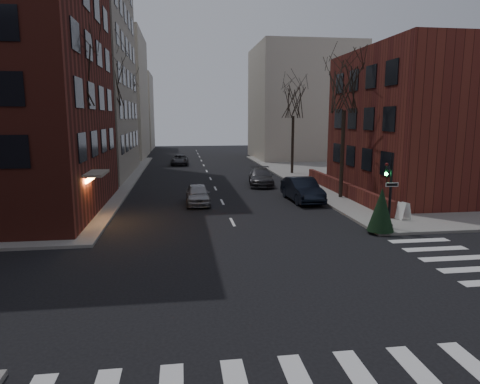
{
  "coord_description": "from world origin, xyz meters",
  "views": [
    {
      "loc": [
        -2.87,
        -11.78,
        5.94
      ],
      "look_at": [
        0.25,
        10.6,
        2.0
      ],
      "focal_mm": 32.0,
      "sensor_mm": 36.0,
      "label": 1
    }
  ],
  "objects_px": {
    "streetlamp_near": "(110,140)",
    "evergreen_shrub": "(381,209)",
    "tree_left_a": "(72,72)",
    "parked_sedan": "(302,190)",
    "car_lane_gray": "(261,177)",
    "tree_left_c": "(127,99)",
    "car_lane_far": "(180,160)",
    "streetlamp_far": "(136,132)",
    "tree_right_a": "(345,88)",
    "tree_right_b": "(293,101)",
    "car_lane_silver": "(198,194)",
    "tree_left_b": "(107,81)",
    "sandwich_board": "(403,211)",
    "traffic_signal": "(389,195)"
  },
  "relations": [
    {
      "from": "tree_right_a",
      "to": "streetlamp_far",
      "type": "bearing_deg",
      "value": 125.31
    },
    {
      "from": "tree_left_b",
      "to": "tree_right_b",
      "type": "height_order",
      "value": "tree_left_b"
    },
    {
      "from": "tree_left_a",
      "to": "sandwich_board",
      "type": "distance_m",
      "value": 20.42
    },
    {
      "from": "car_lane_far",
      "to": "evergreen_shrub",
      "type": "relative_size",
      "value": 2.0
    },
    {
      "from": "tree_left_a",
      "to": "car_lane_gray",
      "type": "relative_size",
      "value": 2.0
    },
    {
      "from": "tree_right_a",
      "to": "streetlamp_near",
      "type": "distance_m",
      "value": 17.87
    },
    {
      "from": "parked_sedan",
      "to": "evergreen_shrub",
      "type": "relative_size",
      "value": 2.28
    },
    {
      "from": "tree_right_a",
      "to": "tree_right_b",
      "type": "bearing_deg",
      "value": 90.0
    },
    {
      "from": "tree_left_b",
      "to": "tree_right_a",
      "type": "bearing_deg",
      "value": -24.44
    },
    {
      "from": "car_lane_silver",
      "to": "sandwich_board",
      "type": "relative_size",
      "value": 4.08
    },
    {
      "from": "car_lane_silver",
      "to": "sandwich_board",
      "type": "xyz_separation_m",
      "value": [
        11.53,
        -6.72,
        -0.05
      ]
    },
    {
      "from": "car_lane_silver",
      "to": "parked_sedan",
      "type": "bearing_deg",
      "value": -0.13
    },
    {
      "from": "tree_right_a",
      "to": "car_lane_gray",
      "type": "xyz_separation_m",
      "value": [
        -4.65,
        7.16,
        -7.28
      ]
    },
    {
      "from": "evergreen_shrub",
      "to": "car_lane_far",
      "type": "bearing_deg",
      "value": 106.59
    },
    {
      "from": "tree_left_a",
      "to": "car_lane_gray",
      "type": "distance_m",
      "value": 18.76
    },
    {
      "from": "tree_left_a",
      "to": "car_lane_silver",
      "type": "bearing_deg",
      "value": 26.18
    },
    {
      "from": "tree_left_c",
      "to": "car_lane_gray",
      "type": "distance_m",
      "value": 21.0
    },
    {
      "from": "car_lane_gray",
      "to": "car_lane_far",
      "type": "relative_size",
      "value": 1.13
    },
    {
      "from": "tree_left_c",
      "to": "car_lane_far",
      "type": "xyz_separation_m",
      "value": [
        5.8,
        3.07,
        -7.4
      ]
    },
    {
      "from": "car_lane_silver",
      "to": "car_lane_far",
      "type": "relative_size",
      "value": 0.9
    },
    {
      "from": "car_lane_gray",
      "to": "tree_right_b",
      "type": "bearing_deg",
      "value": 63.05
    },
    {
      "from": "streetlamp_near",
      "to": "streetlamp_far",
      "type": "xyz_separation_m",
      "value": [
        0.0,
        20.0,
        0.0
      ]
    },
    {
      "from": "tree_right_a",
      "to": "sandwich_board",
      "type": "bearing_deg",
      "value": -82.3
    },
    {
      "from": "tree_right_b",
      "to": "parked_sedan",
      "type": "xyz_separation_m",
      "value": [
        -3.1,
        -14.54,
        -6.73
      ]
    },
    {
      "from": "streetlamp_far",
      "to": "car_lane_gray",
      "type": "height_order",
      "value": "streetlamp_far"
    },
    {
      "from": "car_lane_far",
      "to": "sandwich_board",
      "type": "relative_size",
      "value": 4.53
    },
    {
      "from": "streetlamp_far",
      "to": "sandwich_board",
      "type": "bearing_deg",
      "value": -60.09
    },
    {
      "from": "tree_right_b",
      "to": "car_lane_gray",
      "type": "xyz_separation_m",
      "value": [
        -4.65,
        -6.84,
        -6.84
      ]
    },
    {
      "from": "tree_left_a",
      "to": "parked_sedan",
      "type": "xyz_separation_m",
      "value": [
        14.5,
        3.46,
        -7.62
      ]
    },
    {
      "from": "streetlamp_far",
      "to": "car_lane_far",
      "type": "bearing_deg",
      "value": 11.6
    },
    {
      "from": "streetlamp_far",
      "to": "parked_sedan",
      "type": "distance_m",
      "value": 28.41
    },
    {
      "from": "streetlamp_near",
      "to": "streetlamp_far",
      "type": "height_order",
      "value": "same"
    },
    {
      "from": "tree_left_b",
      "to": "streetlamp_near",
      "type": "relative_size",
      "value": 1.72
    },
    {
      "from": "car_lane_gray",
      "to": "tree_left_a",
      "type": "bearing_deg",
      "value": -131.97
    },
    {
      "from": "car_lane_silver",
      "to": "car_lane_gray",
      "type": "xyz_separation_m",
      "value": [
        5.9,
        7.69,
        0.05
      ]
    },
    {
      "from": "streetlamp_near",
      "to": "evergreen_shrub",
      "type": "distance_m",
      "value": 20.77
    },
    {
      "from": "tree_left_c",
      "to": "parked_sedan",
      "type": "height_order",
      "value": "tree_left_c"
    },
    {
      "from": "car_lane_far",
      "to": "tree_left_b",
      "type": "bearing_deg",
      "value": -105.52
    },
    {
      "from": "streetlamp_near",
      "to": "car_lane_silver",
      "type": "distance_m",
      "value": 8.64
    },
    {
      "from": "tree_left_b",
      "to": "sandwich_board",
      "type": "height_order",
      "value": "tree_left_b"
    },
    {
      "from": "traffic_signal",
      "to": "tree_right_a",
      "type": "xyz_separation_m",
      "value": [
        0.86,
        9.01,
        6.12
      ]
    },
    {
      "from": "tree_left_c",
      "to": "streetlamp_near",
      "type": "bearing_deg",
      "value": -88.09
    },
    {
      "from": "tree_left_a",
      "to": "car_lane_far",
      "type": "relative_size",
      "value": 2.26
    },
    {
      "from": "streetlamp_near",
      "to": "parked_sedan",
      "type": "xyz_separation_m",
      "value": [
        13.9,
        -4.54,
        -3.39
      ]
    },
    {
      "from": "car_lane_far",
      "to": "traffic_signal",
      "type": "bearing_deg",
      "value": -68.95
    },
    {
      "from": "tree_left_c",
      "to": "car_lane_gray",
      "type": "xyz_separation_m",
      "value": [
        12.95,
        -14.84,
        -7.28
      ]
    },
    {
      "from": "car_lane_gray",
      "to": "car_lane_far",
      "type": "xyz_separation_m",
      "value": [
        -7.15,
        17.91,
        -0.11
      ]
    },
    {
      "from": "tree_left_c",
      "to": "streetlamp_near",
      "type": "xyz_separation_m",
      "value": [
        0.6,
        -18.0,
        -3.79
      ]
    },
    {
      "from": "streetlamp_near",
      "to": "tree_right_a",
      "type": "bearing_deg",
      "value": -13.24
    },
    {
      "from": "tree_left_b",
      "to": "sandwich_board",
      "type": "relative_size",
      "value": 10.8
    }
  ]
}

